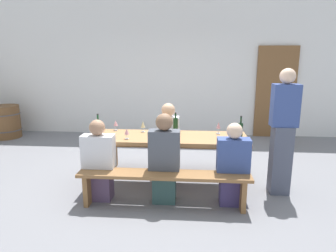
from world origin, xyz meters
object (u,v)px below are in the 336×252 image
(wine_glass_2, at_px, (127,132))
(wine_barrel, at_px, (5,122))
(seated_guest_far_0, at_px, (168,139))
(wine_bottle_0, at_px, (176,125))
(wine_glass_1, at_px, (116,124))
(seated_guest_near_1, at_px, (164,160))
(standing_host, at_px, (283,134))
(seated_guest_near_0, at_px, (99,163))
(wooden_door, at_px, (276,92))
(bench_far, at_px, (171,148))
(wine_bottle_2, at_px, (240,130))
(tasting_table, at_px, (168,141))
(wine_bottle_1, at_px, (98,129))
(wine_glass_0, at_px, (143,125))
(wine_glass_3, at_px, (219,126))
(seated_guest_near_2, at_px, (233,167))
(bench_near, at_px, (164,180))

(wine_glass_2, relative_size, wine_barrel, 0.19)
(seated_guest_far_0, xyz_separation_m, wine_barrel, (-3.97, 1.88, -0.18))
(wine_bottle_0, xyz_separation_m, wine_glass_1, (-0.93, 0.04, -0.01))
(seated_guest_near_1, relative_size, standing_host, 0.68)
(seated_guest_near_0, relative_size, seated_guest_near_1, 0.92)
(wooden_door, bearing_deg, wine_barrel, -174.67)
(wooden_door, bearing_deg, bench_far, -134.29)
(wine_bottle_2, distance_m, seated_guest_near_0, 1.99)
(tasting_table, relative_size, wine_bottle_1, 6.53)
(wine_bottle_0, height_order, wine_glass_0, wine_bottle_0)
(wine_bottle_2, bearing_deg, wooden_door, 67.29)
(wine_bottle_0, relative_size, wine_glass_2, 2.08)
(wine_glass_2, relative_size, wine_glass_3, 0.82)
(seated_guest_near_1, height_order, seated_guest_far_0, seated_guest_near_1)
(wine_glass_1, height_order, wine_barrel, wine_glass_1)
(wine_glass_0, bearing_deg, seated_guest_near_0, -122.66)
(wine_bottle_0, distance_m, wine_glass_0, 0.49)
(wine_bottle_1, xyz_separation_m, seated_guest_near_2, (1.82, -0.33, -0.38))
(wine_glass_0, xyz_separation_m, wine_glass_1, (-0.44, 0.06, -0.00))
(wine_bottle_0, relative_size, wine_bottle_1, 0.87)
(seated_guest_near_1, height_order, seated_guest_near_2, seated_guest_near_1)
(seated_guest_near_0, xyz_separation_m, seated_guest_near_2, (1.73, -0.00, -0.01))
(seated_guest_near_0, bearing_deg, seated_guest_near_2, -90.00)
(bench_far, bearing_deg, wine_bottle_2, -32.23)
(wine_bottle_1, height_order, standing_host, standing_host)
(wine_bottle_0, distance_m, wine_glass_3, 0.64)
(wine_glass_0, relative_size, seated_guest_far_0, 0.14)
(bench_far, bearing_deg, wooden_door, 45.71)
(wine_glass_0, xyz_separation_m, standing_host, (1.96, -0.34, -0.02))
(wine_bottle_0, bearing_deg, wooden_door, 51.64)
(wine_glass_2, xyz_separation_m, standing_host, (2.12, 0.07, -0.00))
(tasting_table, relative_size, wine_barrel, 3.00)
(bench_near, distance_m, standing_host, 1.72)
(wooden_door, relative_size, bench_near, 0.97)
(wine_glass_0, relative_size, seated_guest_near_0, 0.15)
(wine_bottle_0, bearing_deg, seated_guest_near_0, -141.89)
(wine_glass_2, distance_m, seated_guest_far_0, 0.92)
(bench_near, relative_size, seated_guest_near_1, 1.83)
(bench_far, bearing_deg, wine_glass_1, -155.70)
(wooden_door, xyz_separation_m, bench_near, (-2.26, -3.64, -0.69))
(wooden_door, xyz_separation_m, wine_barrel, (-6.26, -0.58, -0.67))
(bench_far, bearing_deg, seated_guest_near_2, -53.65)
(wine_bottle_1, bearing_deg, bench_near, -26.68)
(wine_glass_2, height_order, wine_barrel, wine_glass_2)
(wine_glass_1, height_order, seated_guest_far_0, seated_guest_far_0)
(tasting_table, xyz_separation_m, wine_bottle_0, (0.09, 0.24, 0.19))
(seated_guest_near_2, height_order, wine_barrel, seated_guest_near_2)
(tasting_table, xyz_separation_m, wine_glass_0, (-0.40, 0.22, 0.19))
(wine_bottle_0, relative_size, standing_host, 0.17)
(seated_guest_far_0, bearing_deg, wine_bottle_2, 64.98)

